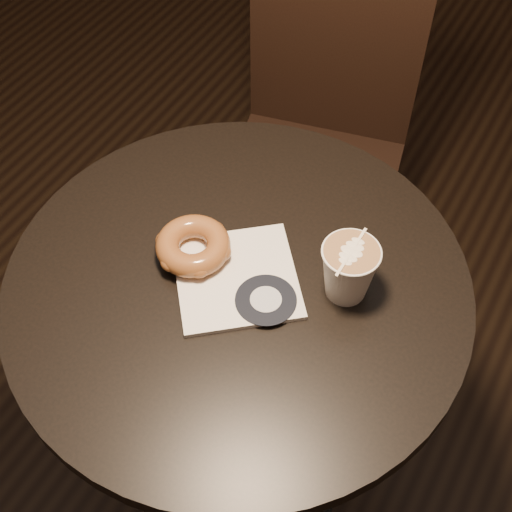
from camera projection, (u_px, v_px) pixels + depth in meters
name	position (u px, v px, depth m)	size (l,w,h in m)	color
cafe_table	(240.00, 348.00, 1.22)	(0.70, 0.70, 0.75)	black
chair	(322.00, 118.00, 1.60)	(0.46, 0.46, 0.96)	black
pastry_bag	(237.00, 278.00, 1.06)	(0.18, 0.18, 0.01)	white
doughnut	(193.00, 246.00, 1.07)	(0.11, 0.11, 0.04)	brown
latte_cup	(348.00, 271.00, 1.01)	(0.08, 0.08, 0.09)	white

